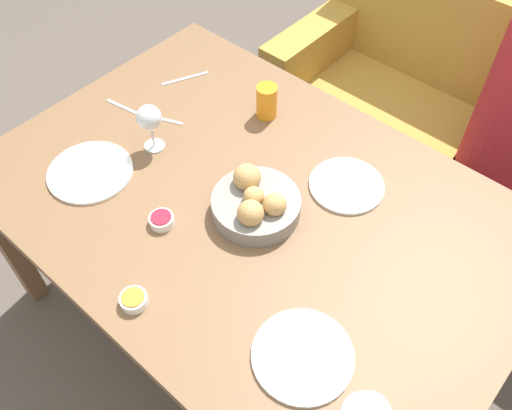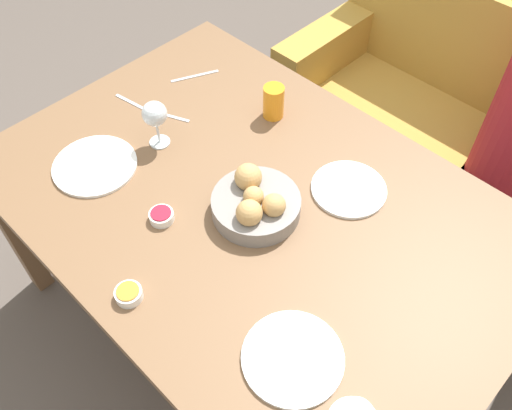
{
  "view_description": "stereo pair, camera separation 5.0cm",
  "coord_description": "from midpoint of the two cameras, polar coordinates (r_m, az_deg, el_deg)",
  "views": [
    {
      "loc": [
        0.66,
        -0.73,
        1.88
      ],
      "look_at": [
        0.03,
        -0.02,
        0.74
      ],
      "focal_mm": 38.0,
      "sensor_mm": 36.0,
      "label": 1
    },
    {
      "loc": [
        0.69,
        -0.69,
        1.88
      ],
      "look_at": [
        0.03,
        -0.02,
        0.74
      ],
      "focal_mm": 38.0,
      "sensor_mm": 36.0,
      "label": 2
    }
  ],
  "objects": [
    {
      "name": "plate_near_right",
      "position": [
        1.28,
        5.05,
        -15.75
      ],
      "size": [
        0.24,
        0.24,
        0.01
      ],
      "color": "white",
      "rests_on": "dining_table"
    },
    {
      "name": "wine_glass",
      "position": [
        1.64,
        -9.73,
        9.29
      ],
      "size": [
        0.08,
        0.08,
        0.16
      ],
      "color": "silver",
      "rests_on": "dining_table"
    },
    {
      "name": "juice_glass",
      "position": [
        1.75,
        2.7,
        10.79
      ],
      "size": [
        0.07,
        0.07,
        0.11
      ],
      "color": "orange",
      "rests_on": "dining_table"
    },
    {
      "name": "jam_bowl_berry",
      "position": [
        1.5,
        -8.97,
        -1.17
      ],
      "size": [
        0.07,
        0.07,
        0.03
      ],
      "color": "white",
      "rests_on": "dining_table"
    },
    {
      "name": "ground_plane",
      "position": [
        2.12,
        0.41,
        -11.86
      ],
      "size": [
        10.0,
        10.0,
        0.0
      ],
      "primitive_type": "plane",
      "color": "#564C44"
    },
    {
      "name": "spoon_coffee",
      "position": [
        1.8,
        -8.11,
        9.2
      ],
      "size": [
        0.12,
        0.06,
        0.0
      ],
      "color": "#B7B7BC",
      "rests_on": "dining_table"
    },
    {
      "name": "fork_silver",
      "position": [
        1.95,
        -5.7,
        13.34
      ],
      "size": [
        0.08,
        0.16,
        0.0
      ],
      "color": "#B7B7BC",
      "rests_on": "dining_table"
    },
    {
      "name": "jam_bowl_honey",
      "position": [
        1.37,
        -12.19,
        -9.19
      ],
      "size": [
        0.07,
        0.07,
        0.03
      ],
      "color": "white",
      "rests_on": "dining_table"
    },
    {
      "name": "dining_table",
      "position": [
        1.59,
        0.53,
        -1.33
      ],
      "size": [
        1.54,
        1.05,
        0.71
      ],
      "color": "brown",
      "rests_on": "ground_plane"
    },
    {
      "name": "plate_far_center",
      "position": [
        1.58,
        10.64,
        1.66
      ],
      "size": [
        0.22,
        0.22,
        0.01
      ],
      "color": "white",
      "rests_on": "dining_table"
    },
    {
      "name": "couch",
      "position": [
        2.43,
        21.65,
        6.07
      ],
      "size": [
        1.48,
        0.7,
        0.86
      ],
      "color": "#B28938",
      "rests_on": "ground_plane"
    },
    {
      "name": "bread_basket",
      "position": [
        1.47,
        0.94,
        0.2
      ],
      "size": [
        0.25,
        0.25,
        0.12
      ],
      "color": "gray",
      "rests_on": "dining_table"
    },
    {
      "name": "plate_near_left",
      "position": [
        1.68,
        -15.78,
        4.01
      ],
      "size": [
        0.25,
        0.25,
        0.01
      ],
      "color": "white",
      "rests_on": "dining_table"
    },
    {
      "name": "knife_silver",
      "position": [
        1.86,
        -11.84,
        10.31
      ],
      "size": [
        0.17,
        0.04,
        0.0
      ],
      "color": "#B7B7BC",
      "rests_on": "dining_table"
    }
  ]
}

